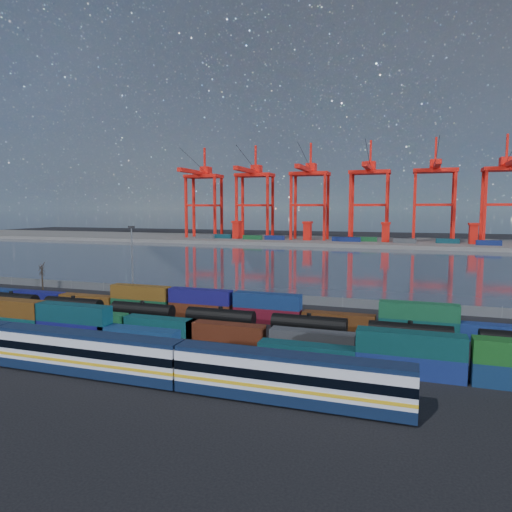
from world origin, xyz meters
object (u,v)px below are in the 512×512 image
(bare_tree, at_px, (42,276))
(passenger_train, at_px, (86,354))
(gantry_cranes, at_px, (339,181))
(tanker_string, at_px, (180,314))

(bare_tree, bearing_deg, passenger_train, -42.16)
(passenger_train, bearing_deg, gantry_cranes, 90.72)
(tanker_string, distance_m, gantry_cranes, 202.73)
(passenger_train, xyz_separation_m, bare_tree, (-50.76, 45.97, 0.83))
(tanker_string, bearing_deg, passenger_train, -88.50)
(bare_tree, height_order, gantry_cranes, gantry_cranes)
(tanker_string, height_order, bare_tree, bare_tree)
(passenger_train, distance_m, gantry_cranes, 228.02)
(tanker_string, bearing_deg, gantry_cranes, 90.62)
(passenger_train, distance_m, bare_tree, 68.48)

